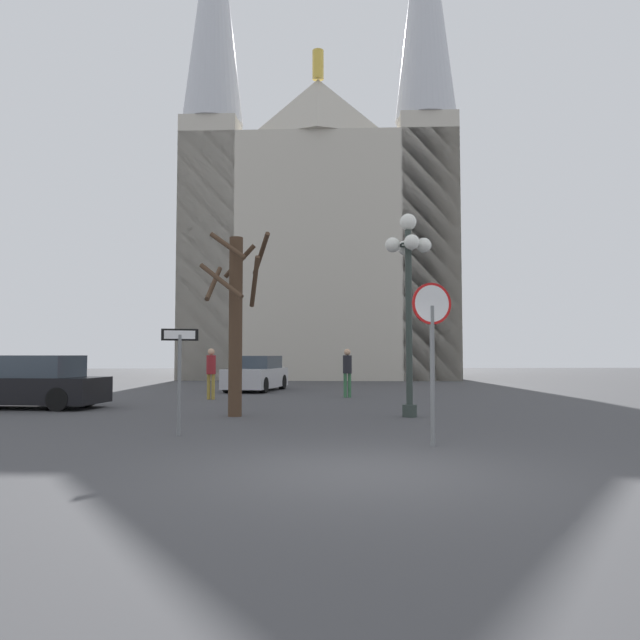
% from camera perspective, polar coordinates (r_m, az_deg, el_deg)
% --- Properties ---
extents(ground_plane, '(120.00, 120.00, 0.00)m').
position_cam_1_polar(ground_plane, '(8.06, 3.99, -14.23)').
color(ground_plane, '#424244').
extents(cathedral, '(18.11, 14.62, 33.40)m').
position_cam_1_polar(cathedral, '(41.33, 0.09, 7.93)').
color(cathedral, '#BCB5A5').
rests_on(cathedral, ground).
extents(stop_sign, '(0.70, 0.18, 2.75)m').
position_cam_1_polar(stop_sign, '(10.31, 10.58, -1.19)').
color(stop_sign, slate).
rests_on(stop_sign, ground).
extents(one_way_arrow_sign, '(0.67, 0.22, 2.02)m').
position_cam_1_polar(one_way_arrow_sign, '(11.72, -13.19, -4.32)').
color(one_way_arrow_sign, slate).
rests_on(one_way_arrow_sign, ground).
extents(street_lamp, '(1.16, 1.16, 5.05)m').
position_cam_1_polar(street_lamp, '(15.13, 8.40, 4.14)').
color(street_lamp, '#2D3833').
rests_on(street_lamp, ground).
extents(bare_tree, '(1.76, 1.76, 4.56)m').
position_cam_1_polar(bare_tree, '(15.16, -7.99, 0.41)').
color(bare_tree, '#473323').
rests_on(bare_tree, ground).
extents(parked_car_near_silver, '(2.73, 4.49, 1.48)m').
position_cam_1_polar(parked_car_near_silver, '(25.74, -6.05, -5.14)').
color(parked_car_near_silver, '#B7B7BC').
rests_on(parked_car_near_silver, ground).
extents(parked_car_far_black, '(4.77, 2.55, 1.51)m').
position_cam_1_polar(parked_car_far_black, '(19.23, -26.14, -5.43)').
color(parked_car_far_black, black).
rests_on(parked_car_far_black, ground).
extents(pedestrian_walking, '(0.32, 0.32, 1.74)m').
position_cam_1_polar(pedestrian_walking, '(21.60, 2.61, -4.56)').
color(pedestrian_walking, '#33663F').
rests_on(pedestrian_walking, ground).
extents(pedestrian_standing, '(0.32, 0.32, 1.74)m').
position_cam_1_polar(pedestrian_standing, '(20.95, -10.30, -4.54)').
color(pedestrian_standing, olive).
rests_on(pedestrian_standing, ground).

